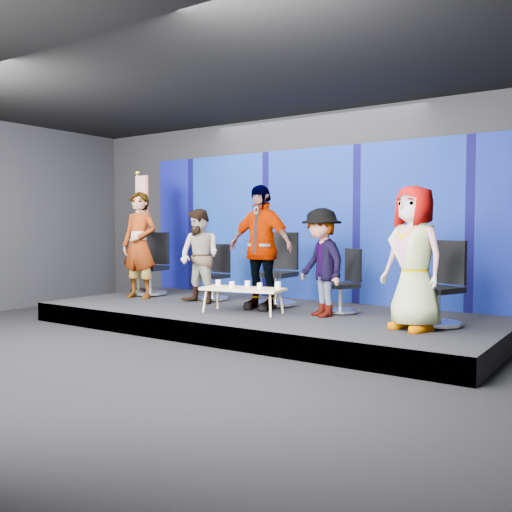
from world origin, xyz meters
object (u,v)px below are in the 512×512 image
at_px(mug_d, 260,286).
at_px(flag_stand, 140,229).
at_px(panelist_c, 260,247).
at_px(mug_a, 218,283).
at_px(chair_e, 441,298).
at_px(panelist_e, 414,258).
at_px(mug_e, 278,285).
at_px(panelist_d, 321,262).
at_px(mug_b, 232,285).
at_px(coffee_table, 243,290).
at_px(panelist_b, 200,256).
at_px(chair_a, 152,274).
at_px(panelist_a, 139,245).
at_px(chair_d, 344,292).
at_px(mug_c, 248,284).
at_px(chair_b, 215,282).
at_px(chair_c, 278,281).

xyz_separation_m(mug_d, flag_stand, (-3.16, 0.71, 0.81)).
relative_size(panelist_c, mug_a, 20.82).
height_order(chair_e, panelist_e, panelist_e).
bearing_deg(mug_a, mug_e, 11.24).
distance_m(panelist_d, mug_b, 1.34).
distance_m(panelist_d, chair_e, 1.67).
height_order(panelist_d, panelist_e, panelist_e).
distance_m(chair_e, mug_e, 2.25).
relative_size(panelist_c, mug_e, 18.82).
bearing_deg(coffee_table, panelist_b, 160.08).
distance_m(chair_a, mug_b, 2.74).
bearing_deg(chair_e, mug_a, -148.29).
height_order(panelist_a, chair_d, panelist_a).
relative_size(chair_d, mug_c, 10.11).
bearing_deg(chair_d, mug_a, -121.31).
height_order(panelist_a, mug_e, panelist_a).
distance_m(chair_b, flag_stand, 1.86).
bearing_deg(panelist_d, mug_c, -135.80).
bearing_deg(panelist_b, flag_stand, 173.04).
height_order(panelist_d, mug_c, panelist_d).
relative_size(chair_c, chair_e, 1.08).
bearing_deg(chair_d, mug_b, -112.26).
bearing_deg(coffee_table, mug_e, 21.49).
xyz_separation_m(panelist_b, mug_a, (0.73, -0.43, -0.36)).
bearing_deg(panelist_e, chair_b, -170.65).
xyz_separation_m(chair_b, coffee_table, (1.27, -0.92, 0.03)).
xyz_separation_m(chair_e, mug_c, (-2.71, -0.43, 0.06)).
distance_m(chair_c, mug_b, 1.08).
relative_size(panelist_b, mug_c, 16.71).
relative_size(panelist_b, chair_c, 1.33).
height_order(panelist_c, chair_d, panelist_c).
distance_m(panelist_c, chair_e, 2.78).
height_order(panelist_a, panelist_b, panelist_a).
relative_size(chair_a, mug_d, 13.64).
relative_size(panelist_a, mug_d, 22.10).
xyz_separation_m(panelist_b, mug_e, (1.67, -0.24, -0.36)).
height_order(panelist_e, mug_d, panelist_e).
bearing_deg(chair_e, panelist_a, -156.00).
distance_m(mug_c, mug_e, 0.50).
distance_m(panelist_d, panelist_e, 1.46).
bearing_deg(mug_d, mug_b, -159.49).
xyz_separation_m(coffee_table, flag_stand, (-2.89, 0.75, 0.88)).
bearing_deg(panelist_d, panelist_a, -148.20).
bearing_deg(mug_c, panelist_e, -0.92).
height_order(chair_b, panelist_b, panelist_b).
bearing_deg(coffee_table, mug_b, -136.79).
bearing_deg(coffee_table, flag_stand, 165.45).
bearing_deg(mug_e, mug_c, -172.44).
height_order(panelist_a, panelist_e, panelist_a).
distance_m(chair_b, mug_a, 1.23).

